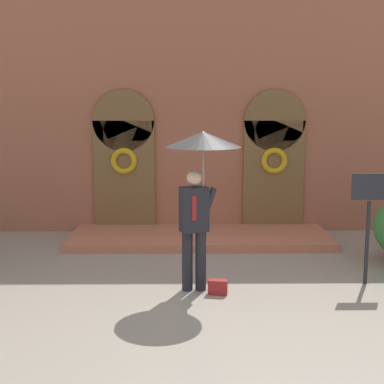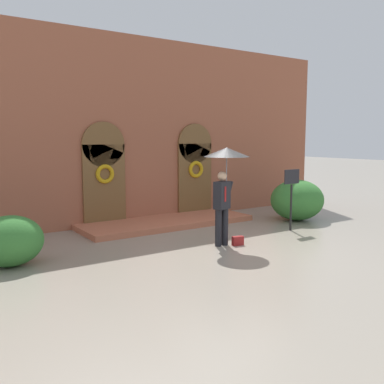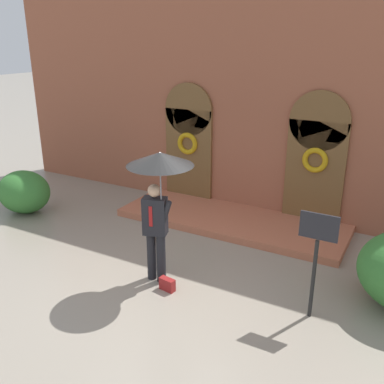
{
  "view_description": "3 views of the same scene",
  "coord_description": "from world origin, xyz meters",
  "px_view_note": "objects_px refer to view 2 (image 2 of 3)",
  "views": [
    {
      "loc": [
        -0.29,
        -7.46,
        2.76
      ],
      "look_at": [
        -0.18,
        1.74,
        1.23
      ],
      "focal_mm": 50.0,
      "sensor_mm": 36.0,
      "label": 1
    },
    {
      "loc": [
        -6.42,
        -7.77,
        2.59
      ],
      "look_at": [
        0.1,
        1.87,
        1.11
      ],
      "focal_mm": 40.0,
      "sensor_mm": 36.0,
      "label": 2
    },
    {
      "loc": [
        3.6,
        -5.33,
        4.08
      ],
      "look_at": [
        -0.12,
        1.4,
        1.29
      ],
      "focal_mm": 40.0,
      "sensor_mm": 36.0,
      "label": 3
    }
  ],
  "objects_px": {
    "shrub_right": "(297,200)",
    "person_with_umbrella": "(225,166)",
    "sign_post": "(291,189)",
    "shrub_left": "(10,241)",
    "handbag": "(238,241)"
  },
  "relations": [
    {
      "from": "shrub_right",
      "to": "person_with_umbrella",
      "type": "bearing_deg",
      "value": -162.37
    },
    {
      "from": "sign_post",
      "to": "shrub_right",
      "type": "xyz_separation_m",
      "value": [
        1.33,
        0.98,
        -0.52
      ]
    },
    {
      "from": "shrub_right",
      "to": "sign_post",
      "type": "bearing_deg",
      "value": -143.68
    },
    {
      "from": "person_with_umbrella",
      "to": "shrub_right",
      "type": "height_order",
      "value": "person_with_umbrella"
    },
    {
      "from": "person_with_umbrella",
      "to": "shrub_right",
      "type": "distance_m",
      "value": 4.28
    },
    {
      "from": "shrub_left",
      "to": "shrub_right",
      "type": "relative_size",
      "value": 0.78
    },
    {
      "from": "shrub_left",
      "to": "shrub_right",
      "type": "xyz_separation_m",
      "value": [
        8.57,
        0.15,
        0.12
      ]
    },
    {
      "from": "sign_post",
      "to": "shrub_right",
      "type": "relative_size",
      "value": 1.0
    },
    {
      "from": "shrub_left",
      "to": "shrub_right",
      "type": "height_order",
      "value": "shrub_right"
    },
    {
      "from": "person_with_umbrella",
      "to": "sign_post",
      "type": "xyz_separation_m",
      "value": [
        2.56,
        0.26,
        -0.75
      ]
    },
    {
      "from": "person_with_umbrella",
      "to": "handbag",
      "type": "distance_m",
      "value": 1.83
    },
    {
      "from": "sign_post",
      "to": "shrub_right",
      "type": "bearing_deg",
      "value": 36.32
    },
    {
      "from": "person_with_umbrella",
      "to": "shrub_right",
      "type": "xyz_separation_m",
      "value": [
        3.89,
        1.24,
        -1.27
      ]
    },
    {
      "from": "person_with_umbrella",
      "to": "sign_post",
      "type": "relative_size",
      "value": 1.37
    },
    {
      "from": "sign_post",
      "to": "shrub_left",
      "type": "distance_m",
      "value": 7.31
    }
  ]
}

